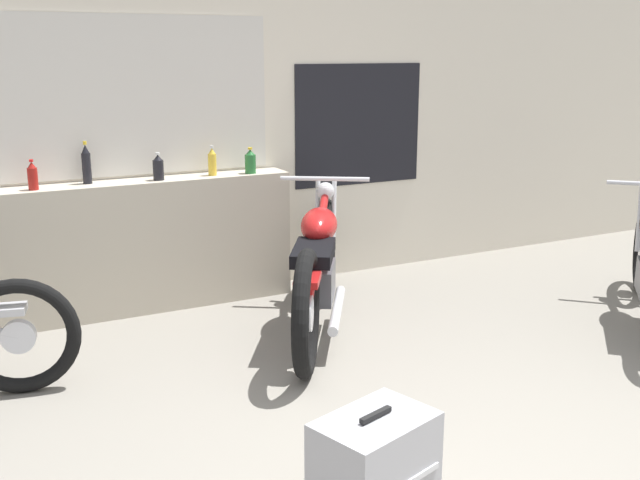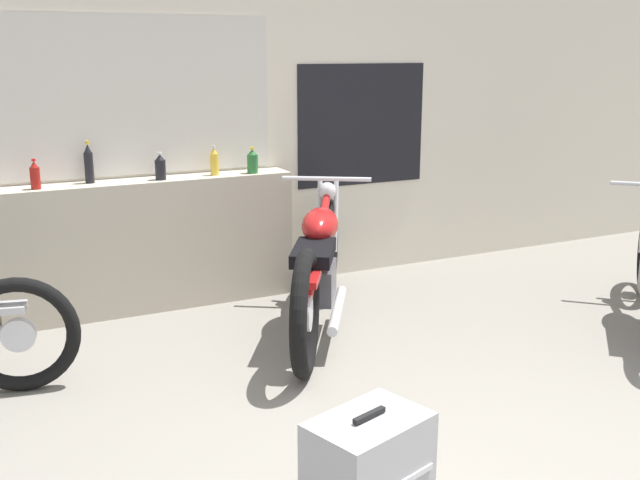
# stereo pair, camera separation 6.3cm
# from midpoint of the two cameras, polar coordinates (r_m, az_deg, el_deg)

# --- Properties ---
(wall_back) EXTENTS (10.00, 0.07, 2.80)m
(wall_back) POSITION_cam_midpoint_polar(r_m,az_deg,el_deg) (5.60, -9.59, 9.84)
(wall_back) COLOR beige
(wall_back) RESTS_ON ground_plane
(sill_counter) EXTENTS (2.07, 0.28, 0.94)m
(sill_counter) POSITION_cam_midpoint_polar(r_m,az_deg,el_deg) (5.46, -13.18, -0.40)
(sill_counter) COLOR #B7AD99
(sill_counter) RESTS_ON ground_plane
(bottle_leftmost) EXTENTS (0.06, 0.06, 0.20)m
(bottle_leftmost) POSITION_cam_midpoint_polar(r_m,az_deg,el_deg) (5.20, -21.38, 4.54)
(bottle_leftmost) COLOR maroon
(bottle_leftmost) RESTS_ON sill_counter
(bottle_left_center) EXTENTS (0.06, 0.06, 0.29)m
(bottle_left_center) POSITION_cam_midpoint_polar(r_m,az_deg,el_deg) (5.31, -17.70, 5.48)
(bottle_left_center) COLOR black
(bottle_left_center) RESTS_ON sill_counter
(bottle_center) EXTENTS (0.08, 0.08, 0.19)m
(bottle_center) POSITION_cam_midpoint_polar(r_m,az_deg,el_deg) (5.34, -12.56, 5.39)
(bottle_center) COLOR black
(bottle_center) RESTS_ON sill_counter
(bottle_right_center) EXTENTS (0.06, 0.06, 0.22)m
(bottle_right_center) POSITION_cam_midpoint_polar(r_m,az_deg,el_deg) (5.47, -8.54, 5.89)
(bottle_right_center) COLOR gold
(bottle_right_center) RESTS_ON sill_counter
(bottle_rightmost) EXTENTS (0.08, 0.08, 0.19)m
(bottle_rightmost) POSITION_cam_midpoint_polar(r_m,az_deg,el_deg) (5.53, -5.66, 5.95)
(bottle_rightmost) COLOR #23662D
(bottle_rightmost) RESTS_ON sill_counter
(motorcycle_red) EXTENTS (1.23, 1.91, 0.94)m
(motorcycle_red) POSITION_cam_midpoint_polar(r_m,az_deg,el_deg) (4.91, -0.52, -2.00)
(motorcycle_red) COLOR black
(motorcycle_red) RESTS_ON ground_plane
(hard_case_silver) EXTENTS (0.54, 0.44, 0.46)m
(hard_case_silver) POSITION_cam_midpoint_polar(r_m,az_deg,el_deg) (3.10, 3.58, -16.94)
(hard_case_silver) COLOR #9E9EA3
(hard_case_silver) RESTS_ON ground_plane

